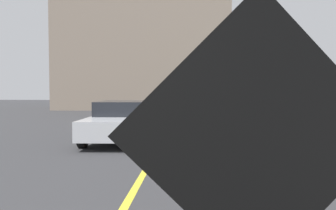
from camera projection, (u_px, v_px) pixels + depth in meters
lane_center_stripe at (131, 196)px, 5.27m from camera, size 0.14×36.00×0.01m
roadwork_sign at (257, 143)px, 1.75m from camera, size 1.62×0.28×2.33m
arrow_board_trailer at (203, 124)px, 12.29m from camera, size 1.60×1.91×2.70m
box_truck at (223, 91)px, 18.17m from camera, size 2.46×7.21×3.25m
pickup_car at (122, 120)px, 11.41m from camera, size 2.26×5.13×1.38m
highway_guide_sign at (244, 67)px, 22.39m from camera, size 2.79×0.22×5.00m
far_building_block at (145, 55)px, 31.61m from camera, size 16.01×8.44×10.71m
traffic_cone_mid_lane at (198, 164)px, 6.35m from camera, size 0.36×0.36×0.59m
traffic_cone_far_lane at (200, 139)px, 9.35m from camera, size 0.36×0.36×0.65m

